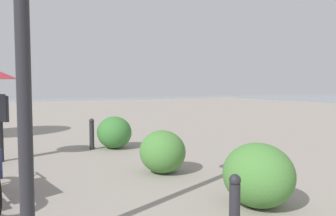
# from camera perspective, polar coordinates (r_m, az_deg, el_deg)

# --- Properties ---
(bollard_near) EXTENTS (0.13, 0.13, 0.73)m
(bollard_near) POSITION_cam_1_polar(r_m,az_deg,el_deg) (3.93, 10.97, -15.61)
(bollard_near) COLOR #232328
(bollard_near) RESTS_ON ground
(bollard_mid) EXTENTS (0.13, 0.13, 0.81)m
(bollard_mid) POSITION_cam_1_polar(r_m,az_deg,el_deg) (9.17, -12.51, -4.12)
(bollard_mid) COLOR #232328
(bollard_mid) RESTS_ON ground
(shrub_low) EXTENTS (1.00, 0.90, 0.85)m
(shrub_low) POSITION_cam_1_polar(r_m,az_deg,el_deg) (9.23, -8.87, -4.01)
(shrub_low) COLOR #387533
(shrub_low) RESTS_ON ground
(shrub_round) EXTENTS (0.96, 0.86, 0.82)m
(shrub_round) POSITION_cam_1_polar(r_m,az_deg,el_deg) (6.63, -0.92, -7.24)
(shrub_round) COLOR #477F38
(shrub_round) RESTS_ON ground
(shrub_wide) EXTENTS (1.04, 0.94, 0.89)m
(shrub_wide) POSITION_cam_1_polar(r_m,az_deg,el_deg) (5.00, 14.70, -10.66)
(shrub_wide) COLOR #477F38
(shrub_wide) RESTS_ON ground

